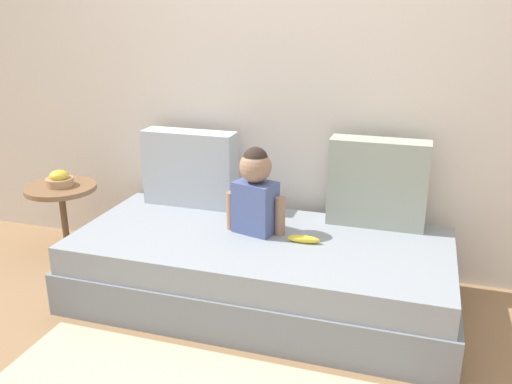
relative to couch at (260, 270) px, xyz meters
name	(u,v)px	position (x,y,z in m)	size (l,w,h in m)	color
ground_plane	(260,301)	(0.00, 0.00, -0.19)	(12.00, 12.00, 0.00)	#93704C
back_wall	(291,77)	(0.00, 0.60, 0.96)	(5.23, 0.10, 2.30)	silver
couch	(260,270)	(0.00, 0.00, 0.00)	(2.03, 0.93, 0.38)	gray
throw_pillow_left	(190,168)	(-0.56, 0.37, 0.42)	(0.57, 0.16, 0.46)	#B2BCC6
throw_pillow_right	(378,183)	(0.56, 0.37, 0.44)	(0.53, 0.16, 0.48)	#99A393
toddler	(255,190)	(-0.05, 0.07, 0.43)	(0.33, 0.20, 0.47)	#4C5B93
banana	(304,239)	(0.23, 0.00, 0.21)	(0.17, 0.04, 0.04)	yellow
side_table	(62,202)	(-1.34, 0.15, 0.19)	(0.43, 0.43, 0.49)	brown
fruit_bowl	(59,179)	(-1.34, 0.15, 0.34)	(0.17, 0.17, 0.10)	tan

